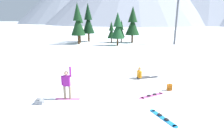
# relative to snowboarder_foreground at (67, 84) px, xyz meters

# --- Properties ---
(ground_plane) EXTENTS (800.00, 800.00, 0.00)m
(ground_plane) POSITION_rel_snowboarder_foreground_xyz_m (1.35, 0.93, -0.96)
(ground_plane) COLOR white
(snowboarder_foreground) EXTENTS (1.50, 0.55, 2.02)m
(snowboarder_foreground) POSITION_rel_snowboarder_foreground_xyz_m (0.00, 0.00, 0.00)
(snowboarder_foreground) COLOR pink
(snowboarder_foreground) RESTS_ON ground_plane
(snowboarder_midground) EXTENTS (1.74, 1.23, 0.95)m
(snowboarder_midground) POSITION_rel_snowboarder_foreground_xyz_m (4.01, 5.03, -0.63)
(snowboarder_midground) COLOR #4C4C51
(snowboarder_midground) RESTS_ON ground_plane
(loose_snowboard_near_right) EXTENTS (1.60, 1.47, 0.09)m
(loose_snowboard_near_right) POSITION_rel_snowboarder_foreground_xyz_m (4.93, 1.65, -0.94)
(loose_snowboard_near_right) COLOR pink
(loose_snowboard_near_right) RESTS_ON ground_plane
(loose_snowboard_near_left) EXTENTS (1.38, 1.62, 0.09)m
(loose_snowboard_near_left) POSITION_rel_snowboarder_foreground_xyz_m (5.52, -0.96, -0.94)
(loose_snowboard_near_left) COLOR #1E8CD8
(loose_snowboard_near_left) RESTS_ON ground_plane
(backpack_grey) EXTENTS (0.55, 0.41, 0.31)m
(backpack_grey) POSITION_rel_snowboarder_foreground_xyz_m (-1.28, -0.94, -0.82)
(backpack_grey) COLOR gray
(backpack_grey) RESTS_ON ground_plane
(backpack_orange) EXTENTS (0.36, 0.32, 0.47)m
(backpack_orange) POSITION_rel_snowboarder_foreground_xyz_m (6.07, 2.88, -0.74)
(backpack_orange) COLOR orange
(backpack_orange) RESTS_ON ground_plane
(pine_tree_tall) EXTENTS (2.47, 2.47, 5.96)m
(pine_tree_tall) POSITION_rel_snowboarder_foreground_xyz_m (-1.77, 23.73, 2.29)
(pine_tree_tall) COLOR #472D19
(pine_tree_tall) RESTS_ON ground_plane
(pine_tree_short) EXTENTS (2.95, 2.95, 7.23)m
(pine_tree_short) POSITION_rel_snowboarder_foreground_xyz_m (0.33, 28.60, 2.98)
(pine_tree_short) COLOR #472D19
(pine_tree_short) RESTS_ON ground_plane
(pine_tree_twin) EXTENTS (1.64, 1.64, 4.30)m
(pine_tree_twin) POSITION_rel_snowboarder_foreground_xyz_m (-3.84, 27.48, 1.38)
(pine_tree_twin) COLOR #472D19
(pine_tree_twin) RESTS_ON ground_plane
(pine_tree_slender) EXTENTS (2.75, 2.75, 7.78)m
(pine_tree_slender) POSITION_rel_snowboarder_foreground_xyz_m (-9.55, 23.92, 3.28)
(pine_tree_slender) COLOR #472D19
(pine_tree_slender) RESTS_ON ground_plane
(pine_tree_young) EXTENTS (1.53, 1.53, 4.52)m
(pine_tree_young) POSITION_rel_snowboarder_foreground_xyz_m (-2.06, 29.14, 1.50)
(pine_tree_young) COLOR #472D19
(pine_tree_young) RESTS_ON ground_plane
(pine_tree_broad) EXTENTS (2.38, 2.38, 6.98)m
(pine_tree_broad) POSITION_rel_snowboarder_foreground_xyz_m (-10.10, 25.84, 2.84)
(pine_tree_broad) COLOR #472D19
(pine_tree_broad) RESTS_ON ground_plane
(pine_tree_leaning) EXTENTS (2.61, 2.61, 8.04)m
(pine_tree_leaning) POSITION_rel_snowboarder_foreground_xyz_m (-9.14, 28.46, 3.41)
(pine_tree_leaning) COLOR #472D19
(pine_tree_leaning) RESTS_ON ground_plane
(ski_lift_tower) EXTENTS (3.59, 0.36, 8.83)m
(ski_lift_tower) POSITION_rel_snowboarder_foreground_xyz_m (8.64, 27.68, 4.21)
(ski_lift_tower) COLOR #595B60
(ski_lift_tower) RESTS_ON ground_plane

